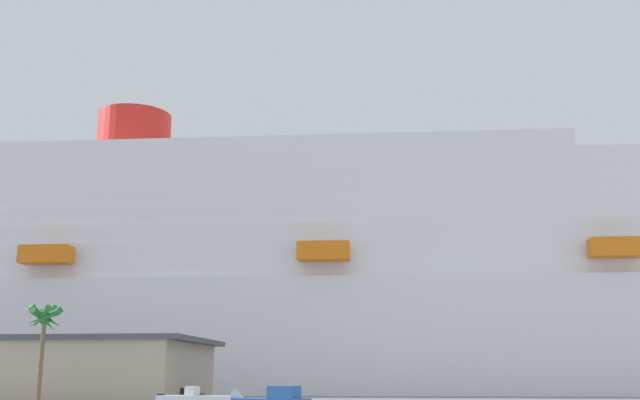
{
  "coord_description": "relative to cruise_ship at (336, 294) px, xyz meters",
  "views": [
    {
      "loc": [
        7.13,
        -67.41,
        2.95
      ],
      "look_at": [
        -3.67,
        36.28,
        27.33
      ],
      "focal_mm": 42.21,
      "sensor_mm": 36.0,
      "label": 1
    }
  ],
  "objects": [
    {
      "name": "parked_car_red_hatchback",
      "position": [
        -13.59,
        -47.02,
        -16.05
      ],
      "size": [
        4.56,
        1.99,
        1.58
      ],
      "color": "red",
      "rests_on": "ground_plane"
    },
    {
      "name": "palm_tree",
      "position": [
        -24.39,
        -59.77,
        -8.78
      ],
      "size": [
        3.68,
        3.58,
        9.99
      ],
      "color": "brown",
      "rests_on": "ground_plane"
    },
    {
      "name": "ground_plane",
      "position": [
        3.81,
        -35.02,
        -16.88
      ],
      "size": [
        600.0,
        600.0,
        0.0
      ],
      "primitive_type": "plane",
      "color": "gray"
    },
    {
      "name": "cruise_ship",
      "position": [
        0.0,
        0.0,
        0.0
      ],
      "size": [
        296.55,
        46.74,
        60.86
      ],
      "color": "white",
      "rests_on": "ground_plane"
    }
  ]
}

